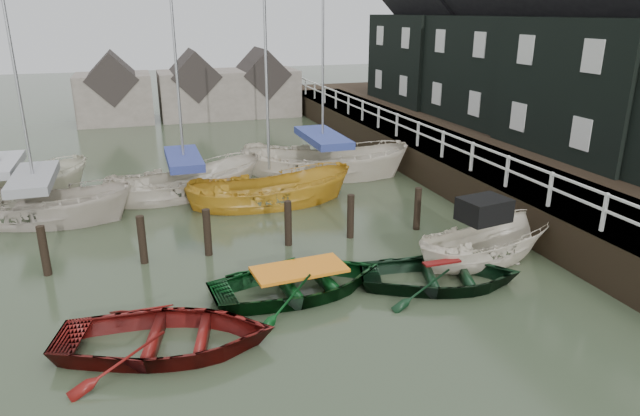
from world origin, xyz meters
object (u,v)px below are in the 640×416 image
object	(u,v)px
rowboat_green	(300,293)
rowboat_dkgreen	(440,285)
rowboat_red	(168,350)
sailboat_e	(7,201)
sailboat_a	(40,219)
sailboat_d	(323,173)
sailboat_b	(186,193)
sailboat_c	(270,203)
motorboat	(483,258)

from	to	relation	value
rowboat_green	rowboat_dkgreen	world-z (taller)	rowboat_green
rowboat_red	sailboat_e	distance (m)	12.81
sailboat_a	sailboat_d	bearing A→B (deg)	-59.76
rowboat_green	sailboat_e	bearing A→B (deg)	34.74
rowboat_dkgreen	sailboat_e	world-z (taller)	sailboat_e
rowboat_dkgreen	sailboat_b	distance (m)	11.28
sailboat_a	sailboat_c	xyz separation A→B (m)	(7.83, -0.64, -0.05)
motorboat	sailboat_d	bearing A→B (deg)	-0.73
motorboat	sailboat_e	bearing A→B (deg)	44.87
sailboat_d	motorboat	bearing A→B (deg)	-146.90
sailboat_c	sailboat_d	world-z (taller)	sailboat_d
motorboat	rowboat_dkgreen	bearing A→B (deg)	107.63
rowboat_green	motorboat	world-z (taller)	motorboat
sailboat_b	sailboat_c	world-z (taller)	sailboat_b
rowboat_green	sailboat_b	bearing A→B (deg)	7.33
rowboat_green	sailboat_c	size ratio (longest dim) A/B	0.41
sailboat_a	sailboat_b	world-z (taller)	sailboat_b
rowboat_red	sailboat_a	xyz separation A→B (m)	(-3.58, 9.37, 0.06)
sailboat_a	sailboat_c	bearing A→B (deg)	-77.01
rowboat_green	sailboat_a	bearing A→B (deg)	37.04
rowboat_red	sailboat_e	world-z (taller)	sailboat_e
rowboat_red	motorboat	bearing A→B (deg)	-64.66
sailboat_a	sailboat_e	distance (m)	2.80
rowboat_green	sailboat_c	xyz separation A→B (m)	(0.92, 7.16, 0.01)
sailboat_c	sailboat_e	xyz separation A→B (m)	(-9.26, 3.05, 0.05)
rowboat_green	motorboat	xyz separation A→B (m)	(5.51, 0.29, 0.09)
rowboat_red	rowboat_dkgreen	world-z (taller)	rowboat_red
rowboat_green	sailboat_a	size ratio (longest dim) A/B	0.40
rowboat_red	sailboat_a	size ratio (longest dim) A/B	0.40
sailboat_d	sailboat_b	bearing A→B (deg)	124.56
rowboat_green	motorboat	distance (m)	5.52
rowboat_green	sailboat_c	distance (m)	7.21
sailboat_c	sailboat_b	bearing A→B (deg)	56.16
rowboat_green	rowboat_red	bearing A→B (deg)	110.82
sailboat_b	sailboat_d	world-z (taller)	sailboat_d
sailboat_b	sailboat_c	bearing A→B (deg)	-138.60
rowboat_dkgreen	motorboat	distance (m)	2.16
rowboat_green	sailboat_a	world-z (taller)	sailboat_a
rowboat_dkgreen	motorboat	bearing A→B (deg)	-45.04
rowboat_green	sailboat_e	world-z (taller)	sailboat_e
rowboat_red	rowboat_green	world-z (taller)	rowboat_red
rowboat_red	sailboat_c	xyz separation A→B (m)	(4.25, 8.73, 0.01)
rowboat_red	sailboat_b	bearing A→B (deg)	5.93
motorboat	sailboat_c	world-z (taller)	sailboat_c
sailboat_e	rowboat_red	bearing A→B (deg)	178.25
motorboat	rowboat_red	bearing A→B (deg)	92.42
sailboat_c	sailboat_d	bearing A→B (deg)	-43.52
motorboat	sailboat_e	size ratio (longest dim) A/B	0.50
sailboat_d	rowboat_red	bearing A→B (deg)	172.56
rowboat_dkgreen	sailboat_a	distance (m)	13.50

